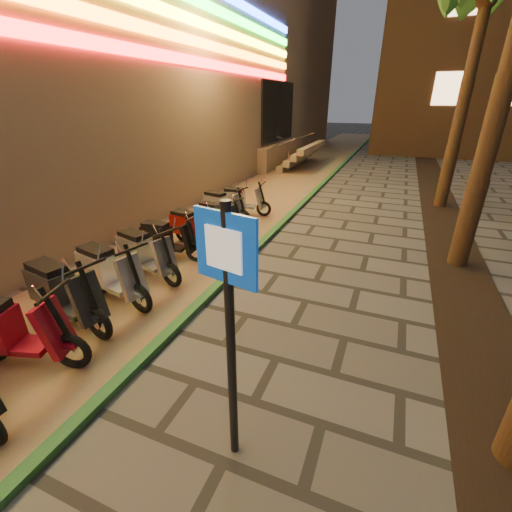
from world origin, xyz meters
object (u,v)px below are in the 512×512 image
at_px(scooter_9, 166,239).
at_px(scooter_12, 222,206).
at_px(scooter_5, 7,331).
at_px(scooter_6, 62,292).
at_px(scooter_7, 108,272).
at_px(scooter_8, 144,253).
at_px(scooter_11, 217,216).
at_px(pedestrian_sign, 229,310).
at_px(scooter_13, 241,200).
at_px(scooter_10, 192,227).

relative_size(scooter_9, scooter_12, 0.95).
height_order(scooter_9, scooter_12, scooter_12).
bearing_deg(scooter_9, scooter_5, -91.85).
relative_size(scooter_6, scooter_7, 1.04).
bearing_deg(scooter_7, scooter_6, -87.40).
bearing_deg(scooter_8, scooter_11, 100.41).
bearing_deg(scooter_6, scooter_12, 99.70).
relative_size(pedestrian_sign, scooter_6, 1.47).
bearing_deg(scooter_7, scooter_13, 100.62).
relative_size(scooter_8, scooter_9, 1.10).
bearing_deg(scooter_5, pedestrian_sign, -16.80).
height_order(scooter_6, scooter_13, scooter_6).
distance_m(scooter_11, scooter_12, 0.92).
bearing_deg(pedestrian_sign, scooter_7, 163.13).
distance_m(scooter_6, scooter_11, 4.74).
bearing_deg(scooter_7, scooter_8, 101.33).
height_order(scooter_7, scooter_9, scooter_7).
xyz_separation_m(scooter_11, scooter_12, (-0.30, 0.87, 0.04)).
height_order(pedestrian_sign, scooter_6, pedestrian_sign).
bearing_deg(scooter_7, scooter_5, -77.12).
bearing_deg(scooter_9, scooter_10, 77.69).
distance_m(scooter_5, scooter_11, 5.74).
height_order(pedestrian_sign, scooter_10, pedestrian_sign).
height_order(scooter_10, scooter_13, scooter_10).
distance_m(scooter_5, scooter_12, 6.61).
bearing_deg(scooter_10, scooter_8, -81.34).
height_order(scooter_8, scooter_12, scooter_8).
height_order(scooter_5, scooter_13, scooter_5).
relative_size(pedestrian_sign, scooter_13, 1.73).
bearing_deg(scooter_6, scooter_9, 99.51).
height_order(scooter_12, scooter_13, scooter_12).
distance_m(scooter_12, scooter_13, 0.90).
height_order(scooter_6, scooter_11, scooter_6).
bearing_deg(scooter_5, scooter_10, 74.44).
distance_m(scooter_8, scooter_12, 3.77).
distance_m(scooter_9, scooter_11, 1.98).
height_order(scooter_7, scooter_13, scooter_7).
bearing_deg(scooter_11, pedestrian_sign, -54.14).
xyz_separation_m(scooter_5, scooter_11, (0.13, 5.74, -0.09)).
xyz_separation_m(scooter_6, scooter_11, (0.31, 4.73, -0.10)).
distance_m(scooter_9, scooter_12, 2.83).
bearing_deg(scooter_11, scooter_9, -92.05).
bearing_deg(scooter_6, scooter_7, 90.63).
bearing_deg(scooter_10, scooter_9, -89.49).
bearing_deg(scooter_9, scooter_8, -86.32).
height_order(scooter_6, scooter_9, scooter_6).
distance_m(scooter_10, scooter_12, 1.93).
height_order(pedestrian_sign, scooter_11, pedestrian_sign).
bearing_deg(scooter_9, scooter_13, 82.07).
bearing_deg(pedestrian_sign, scooter_13, 126.08).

